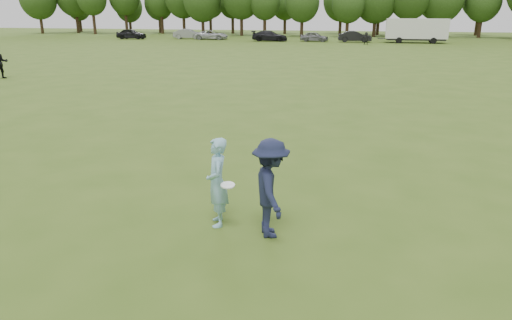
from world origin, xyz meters
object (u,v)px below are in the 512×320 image
object	(u,v)px
defender	(271,188)
player_far_d	(366,38)
car_b	(188,34)
car_c	(212,35)
car_d	(270,36)
car_e	(314,37)
car_f	(355,37)
cargo_trailer	(416,30)
car_a	(131,34)
thrower	(217,182)

from	to	relation	value
defender	player_far_d	bearing A→B (deg)	-22.96
defender	car_b	distance (m)	67.33
car_c	car_d	bearing A→B (deg)	-103.83
car_e	car_f	distance (m)	5.64
defender	player_far_d	world-z (taller)	defender
car_b	cargo_trailer	world-z (taller)	cargo_trailer
car_b	car_a	bearing A→B (deg)	98.47
car_d	cargo_trailer	distance (m)	20.24
defender	car_a	distance (m)	68.96
car_b	car_c	xyz separation A→B (m)	(4.23, -0.88, -0.07)
defender	car_d	world-z (taller)	defender
defender	player_far_d	xyz separation A→B (m)	(0.83, 55.30, -0.15)
player_far_d	car_c	distance (m)	23.85
thrower	car_b	bearing A→B (deg)	-178.85
car_f	car_d	bearing A→B (deg)	85.52
car_d	car_e	size ratio (longest dim) A/B	1.28
car_e	thrower	bearing A→B (deg)	-169.52
player_far_d	car_a	bearing A→B (deg)	174.89
player_far_d	car_a	size ratio (longest dim) A/B	0.34
thrower	car_a	xyz separation A→B (m)	(-33.97, 59.18, -0.10)
defender	car_a	size ratio (longest dim) A/B	0.41
player_far_d	car_f	distance (m)	4.80
car_f	car_a	bearing A→B (deg)	83.21
thrower	car_d	size ratio (longest dim) A/B	0.35
defender	car_c	xyz separation A→B (m)	(-22.33, 60.99, -0.25)
car_e	cargo_trailer	world-z (taller)	cargo_trailer
car_c	thrower	bearing A→B (deg)	-163.69
car_e	car_b	bearing A→B (deg)	89.27
car_f	cargo_trailer	size ratio (longest dim) A/B	0.51
car_c	defender	bearing A→B (deg)	-162.83
defender	car_e	distance (m)	60.07
defender	car_f	distance (m)	59.82
defender	car_a	bearing A→B (deg)	8.47
car_e	car_f	world-z (taller)	car_f
car_a	car_b	distance (m)	8.87
defender	car_c	distance (m)	64.95
car_c	car_f	xyz separation A→B (m)	(21.52, -1.18, 0.07)
player_far_d	car_f	world-z (taller)	player_far_d
car_c	car_d	distance (m)	9.64
car_b	car_d	bearing A→B (deg)	-109.04
car_a	car_e	bearing A→B (deg)	-90.53
thrower	car_c	size ratio (longest dim) A/B	0.36
car_a	car_f	world-z (taller)	car_a
thrower	car_d	xyz separation A→B (m)	(-11.76, 58.98, -0.14)
car_c	car_e	size ratio (longest dim) A/B	1.24
defender	car_d	xyz separation A→B (m)	(-12.86, 59.17, -0.19)
car_f	cargo_trailer	bearing A→B (deg)	-96.54
player_far_d	car_f	xyz separation A→B (m)	(-1.63, 4.51, -0.03)
car_a	defender	bearing A→B (deg)	-150.66
car_b	car_e	xyz separation A→B (m)	(20.12, -2.15, -0.08)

